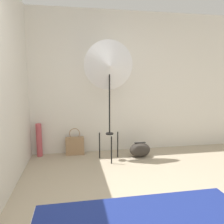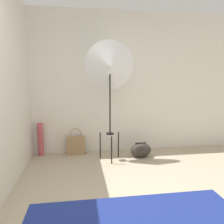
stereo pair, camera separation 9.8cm
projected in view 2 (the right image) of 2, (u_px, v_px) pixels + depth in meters
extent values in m
cube|color=silver|center=(101.00, 83.00, 4.05)|extent=(8.00, 0.05, 2.60)
cube|color=navy|center=(133.00, 215.00, 1.51)|extent=(1.47, 0.43, 0.04)
cylinder|color=black|center=(112.00, 150.00, 3.55)|extent=(0.02, 0.02, 0.46)
cylinder|color=black|center=(100.00, 145.00, 3.80)|extent=(0.02, 0.02, 0.46)
cylinder|color=black|center=(118.00, 145.00, 3.85)|extent=(0.02, 0.02, 0.46)
cylinder|color=black|center=(110.00, 134.00, 3.70)|extent=(0.13, 0.13, 0.02)
cylinder|color=black|center=(110.00, 100.00, 3.61)|extent=(0.02, 0.02, 1.13)
cone|color=silver|center=(110.00, 66.00, 3.52)|extent=(0.82, 0.28, 0.83)
cube|color=#9E7A56|center=(76.00, 146.00, 4.02)|extent=(0.33, 0.13, 0.32)
torus|color=#9E7A56|center=(76.00, 133.00, 3.98)|extent=(0.19, 0.01, 0.19)
ellipsoid|color=#332D28|center=(141.00, 150.00, 3.87)|extent=(0.37, 0.25, 0.25)
cube|color=black|center=(141.00, 143.00, 3.85)|extent=(0.20, 0.04, 0.01)
cylinder|color=#BC4C56|center=(41.00, 139.00, 3.93)|extent=(0.10, 0.10, 0.59)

